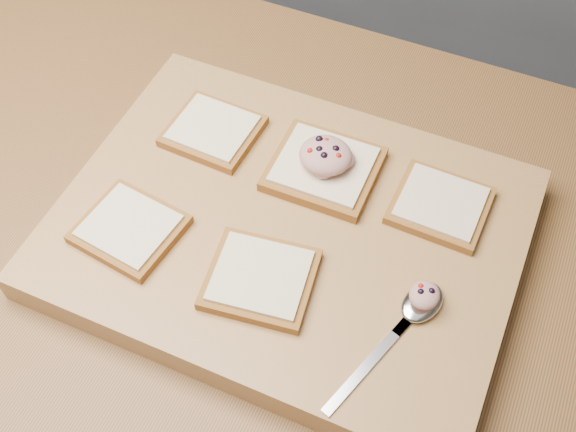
# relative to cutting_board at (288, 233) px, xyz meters

# --- Properties ---
(island_counter) EXTENTS (2.00, 0.80, 0.90)m
(island_counter) POSITION_rel_cutting_board_xyz_m (-0.09, 0.01, -0.47)
(island_counter) COLOR slate
(island_counter) RESTS_ON ground
(cutting_board) EXTENTS (0.54, 0.41, 0.04)m
(cutting_board) POSITION_rel_cutting_board_xyz_m (0.00, 0.00, 0.00)
(cutting_board) COLOR tan
(cutting_board) RESTS_ON island_counter
(bread_far_left) EXTENTS (0.11, 0.11, 0.02)m
(bread_far_left) POSITION_rel_cutting_board_xyz_m (-0.15, 0.09, 0.03)
(bread_far_left) COLOR #8E5D24
(bread_far_left) RESTS_ON cutting_board
(bread_far_center) EXTENTS (0.13, 0.12, 0.02)m
(bread_far_center) POSITION_rel_cutting_board_xyz_m (0.01, 0.09, 0.03)
(bread_far_center) COLOR #8E5D24
(bread_far_center) RESTS_ON cutting_board
(bread_far_right) EXTENTS (0.11, 0.10, 0.02)m
(bread_far_right) POSITION_rel_cutting_board_xyz_m (0.16, 0.09, 0.03)
(bread_far_right) COLOR #8E5D24
(bread_far_right) RESTS_ON cutting_board
(bread_near_left) EXTENTS (0.12, 0.11, 0.02)m
(bread_near_left) POSITION_rel_cutting_board_xyz_m (-0.16, -0.09, 0.03)
(bread_near_left) COLOR #8E5D24
(bread_near_left) RESTS_ON cutting_board
(bread_near_center) EXTENTS (0.13, 0.12, 0.02)m
(bread_near_center) POSITION_rel_cutting_board_xyz_m (0.01, -0.09, 0.03)
(bread_near_center) COLOR #8E5D24
(bread_near_center) RESTS_ON cutting_board
(tuna_salad_dollop) EXTENTS (0.06, 0.06, 0.03)m
(tuna_salad_dollop) POSITION_rel_cutting_board_xyz_m (0.01, 0.09, 0.05)
(tuna_salad_dollop) COLOR tan
(tuna_salad_dollop) RESTS_ON bread_far_center
(spoon) EXTENTS (0.08, 0.19, 0.01)m
(spoon) POSITION_rel_cutting_board_xyz_m (0.17, -0.06, 0.03)
(spoon) COLOR silver
(spoon) RESTS_ON cutting_board
(spoon_salad) EXTENTS (0.03, 0.04, 0.02)m
(spoon_salad) POSITION_rel_cutting_board_xyz_m (0.18, -0.04, 0.04)
(spoon_salad) COLOR tan
(spoon_salad) RESTS_ON spoon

